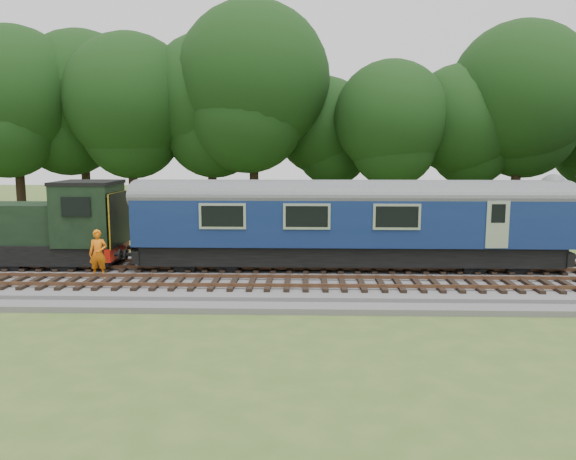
{
  "coord_description": "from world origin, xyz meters",
  "views": [
    {
      "loc": [
        -2.19,
        -22.36,
        5.5
      ],
      "look_at": [
        -2.89,
        1.4,
        2.0
      ],
      "focal_mm": 35.0,
      "sensor_mm": 36.0,
      "label": 1
    }
  ],
  "objects": [
    {
      "name": "ground",
      "position": [
        0.0,
        0.0,
        0.0
      ],
      "size": [
        120.0,
        120.0,
        0.0
      ],
      "primitive_type": "plane",
      "color": "#3D5A21",
      "rests_on": "ground"
    },
    {
      "name": "ballast",
      "position": [
        0.0,
        0.0,
        0.17
      ],
      "size": [
        70.0,
        7.0,
        0.35
      ],
      "primitive_type": "cube",
      "color": "#4C4C4F",
      "rests_on": "ground"
    },
    {
      "name": "track_north",
      "position": [
        0.0,
        1.4,
        0.42
      ],
      "size": [
        67.2,
        2.4,
        0.21
      ],
      "color": "black",
      "rests_on": "ballast"
    },
    {
      "name": "track_south",
      "position": [
        0.0,
        -1.6,
        0.42
      ],
      "size": [
        67.2,
        2.4,
        0.21
      ],
      "color": "black",
      "rests_on": "ballast"
    },
    {
      "name": "fence",
      "position": [
        0.0,
        4.5,
        0.0
      ],
      "size": [
        64.0,
        0.12,
        1.0
      ],
      "primitive_type": null,
      "color": "#6B6054",
      "rests_on": "ground"
    },
    {
      "name": "tree_line",
      "position": [
        0.0,
        22.0,
        0.0
      ],
      "size": [
        70.0,
        8.0,
        18.0
      ],
      "primitive_type": null,
      "color": "black",
      "rests_on": "ground"
    },
    {
      "name": "dmu_railcar",
      "position": [
        -0.28,
        1.4,
        2.61
      ],
      "size": [
        18.05,
        2.86,
        3.88
      ],
      "color": "black",
      "rests_on": "ground"
    },
    {
      "name": "shunter_loco",
      "position": [
        -14.21,
        1.4,
        1.97
      ],
      "size": [
        8.91,
        2.6,
        3.38
      ],
      "color": "black",
      "rests_on": "ground"
    },
    {
      "name": "worker",
      "position": [
        -10.4,
        -0.63,
        1.31
      ],
      "size": [
        0.76,
        0.56,
        1.93
      ],
      "primitive_type": "imported",
      "rotation": [
        0.0,
        0.0,
        0.14
      ],
      "color": "orange",
      "rests_on": "ballast"
    }
  ]
}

